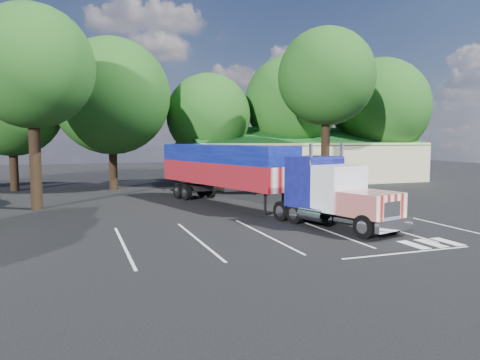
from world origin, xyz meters
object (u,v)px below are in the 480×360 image
object	(u,v)px
woman	(330,206)
bicycle	(261,190)
silver_sedan	(263,178)
semi_truck	(247,171)

from	to	relation	value
woman	bicycle	xyz separation A→B (m)	(1.00, 12.23, -0.41)
bicycle	silver_sedan	size ratio (longest dim) A/B	0.37
woman	bicycle	world-z (taller)	woman
semi_truck	silver_sedan	xyz separation A→B (m)	(6.22, 12.29, -1.62)
semi_truck	bicycle	distance (m)	7.45
woman	bicycle	bearing A→B (deg)	-39.59
bicycle	silver_sedan	xyz separation A→B (m)	(2.74, 6.00, 0.31)
silver_sedan	woman	bearing A→B (deg)	163.36
semi_truck	bicycle	bearing A→B (deg)	44.73
woman	silver_sedan	world-z (taller)	woman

